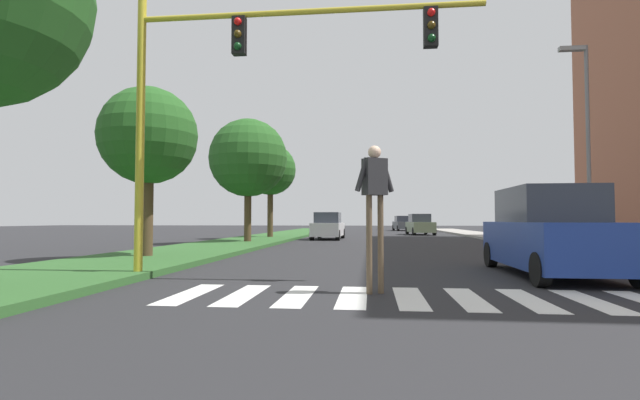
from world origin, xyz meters
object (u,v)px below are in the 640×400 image
sedan_midblock (328,227)px  sedan_distant (420,225)px  suv_crossing (550,233)px  sedan_far_horizon (403,224)px  tree_far (248,158)px  tree_distant (270,170)px  street_lamp_right (585,128)px  pedestrian_performer (375,194)px  traffic_light_gantry (234,74)px  tree_mid (148,136)px

sedan_midblock → sedan_distant: (6.69, 9.75, 0.01)m
suv_crossing → sedan_far_horizon: bearing=90.5°
tree_far → suv_crossing: size_ratio=1.35×
tree_distant → street_lamp_right: street_lamp_right is taller
tree_distant → suv_crossing: (10.41, -18.42, -3.49)m
street_lamp_right → pedestrian_performer: 12.97m
traffic_light_gantry → tree_mid: bearing=133.7°
pedestrian_performer → sedan_distant: bearing=82.9°
tree_mid → pedestrian_performer: size_ratio=2.07×
sedan_midblock → sedan_far_horizon: 25.18m
suv_crossing → sedan_distant: bearing=90.0°
tree_mid → tree_distant: size_ratio=0.87×
street_lamp_right → sedan_far_horizon: size_ratio=1.61×
sedan_distant → tree_far: bearing=-122.4°
traffic_light_gantry → sedan_distant: bearing=77.1°
tree_distant → sedan_midblock: bearing=0.5°
street_lamp_right → suv_crossing: size_ratio=1.63×
tree_mid → tree_distant: tree_distant is taller
sedan_distant → tree_mid: bearing=-112.8°
traffic_light_gantry → sedan_distant: (6.83, 29.71, -3.50)m
tree_far → traffic_light_gantry: tree_far is taller
tree_mid → tree_distant: (0.34, 15.83, 0.64)m
sedan_far_horizon → tree_far: bearing=-107.7°
traffic_light_gantry → sedan_far_horizon: (6.43, 44.34, -3.51)m
pedestrian_performer → sedan_distant: size_ratio=0.54×
sedan_distant → sedan_far_horizon: bearing=91.6°
tree_far → tree_distant: 6.27m
traffic_light_gantry → sedan_far_horizon: bearing=81.8°
tree_far → traffic_light_gantry: size_ratio=0.85×
pedestrian_performer → suv_crossing: 4.98m
tree_mid → pedestrian_performer: (6.83, -5.60, -2.12)m
tree_mid → suv_crossing: 11.41m
tree_far → suv_crossing: bearing=-50.0°
tree_distant → sedan_distant: size_ratio=1.30×
tree_far → pedestrian_performer: 16.63m
tree_mid → sedan_far_horizon: tree_mid is taller
tree_distant → pedestrian_performer: 22.56m
tree_distant → sedan_far_horizon: 26.63m
tree_far → traffic_light_gantry: (3.37, -13.66, -0.07)m
pedestrian_performer → tree_mid: bearing=140.7°
tree_far → sedan_far_horizon: 32.40m
sedan_midblock → sedan_distant: size_ratio=0.97×
tree_far → street_lamp_right: bearing=-20.3°
pedestrian_performer → sedan_far_horizon: pedestrian_performer is taller
tree_distant → sedan_far_horizon: bearing=67.7°
traffic_light_gantry → sedan_midblock: (0.14, 19.96, -3.51)m
pedestrian_performer → sedan_far_horizon: bearing=85.6°
sedan_midblock → tree_far: bearing=-119.1°
pedestrian_performer → sedan_far_horizon: (3.51, 45.84, -0.88)m
traffic_light_gantry → street_lamp_right: (10.65, 8.48, 0.30)m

